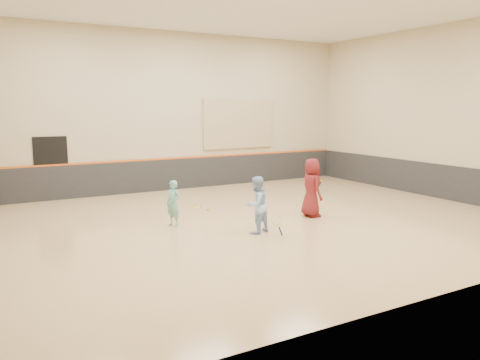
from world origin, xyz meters
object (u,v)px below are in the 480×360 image
young_man (312,188)px  spare_racket (195,205)px  girl (173,203)px  instructor (257,205)px

young_man → spare_racket: size_ratio=2.40×
girl → instructor: 2.33m
girl → instructor: instructor is taller
young_man → instructor: bearing=117.1°
spare_racket → young_man: bearing=-50.9°
instructor → spare_racket: 3.82m
girl → young_man: (3.95, -0.91, 0.23)m
girl → spare_racket: (1.54, 2.06, -0.57)m
girl → young_man: young_man is taller
girl → spare_racket: size_ratio=1.75×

